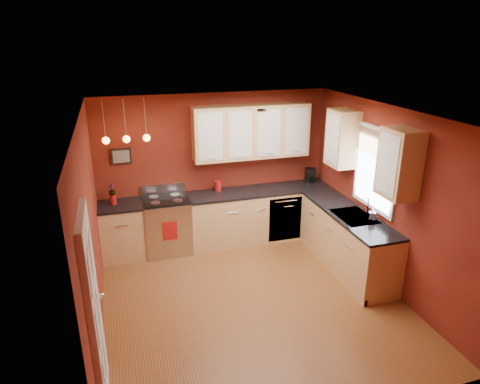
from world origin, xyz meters
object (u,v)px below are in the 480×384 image
object	(u,v)px
gas_range	(167,225)
red_canister	(218,186)
sink	(354,218)
soap_pump	(372,214)
coffee_maker	(310,175)

from	to	relation	value
gas_range	red_canister	xyz separation A→B (m)	(0.93, 0.15, 0.55)
gas_range	red_canister	size ratio (longest dim) A/B	6.20
sink	red_canister	distance (m)	2.37
red_canister	soap_pump	distance (m)	2.63
gas_range	soap_pump	xyz separation A→B (m)	(2.77, -1.72, 0.56)
red_canister	coffee_maker	distance (m)	1.75
gas_range	sink	distance (m)	3.05
gas_range	soap_pump	distance (m)	3.31
coffee_maker	soap_pump	size ratio (longest dim) A/B	1.23
sink	coffee_maker	bearing A→B (deg)	88.09
red_canister	coffee_maker	bearing A→B (deg)	0.08
sink	soap_pump	size ratio (longest dim) A/B	3.39
coffee_maker	red_canister	bearing A→B (deg)	-163.72
red_canister	coffee_maker	xyz separation A→B (m)	(1.75, 0.00, 0.03)
red_canister	coffee_maker	size ratio (longest dim) A/B	0.71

